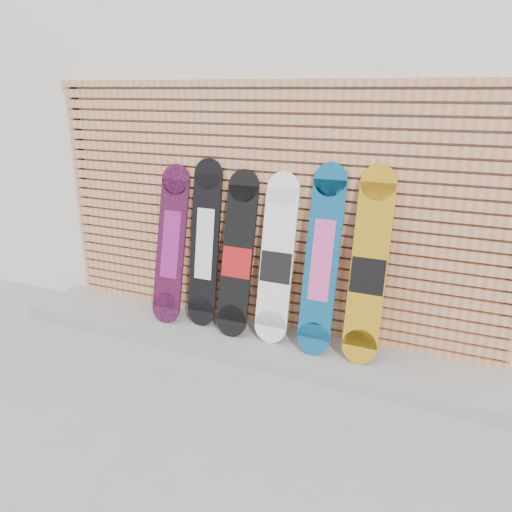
# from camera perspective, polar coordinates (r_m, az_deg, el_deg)

# --- Properties ---
(ground) EXTENTS (80.00, 80.00, 0.00)m
(ground) POSITION_cam_1_polar(r_m,az_deg,el_deg) (4.01, -2.63, -15.08)
(ground) COLOR gray
(ground) RESTS_ON ground
(building) EXTENTS (12.00, 5.00, 3.60)m
(building) POSITION_cam_1_polar(r_m,az_deg,el_deg) (6.57, 15.28, 14.34)
(building) COLOR beige
(building) RESTS_ON ground
(concrete_step) EXTENTS (4.60, 0.70, 0.12)m
(concrete_step) POSITION_cam_1_polar(r_m,az_deg,el_deg) (4.56, -0.56, -9.68)
(concrete_step) COLOR gray
(concrete_step) RESTS_ON ground
(slat_wall) EXTENTS (4.26, 0.08, 2.29)m
(slat_wall) POSITION_cam_1_polar(r_m,az_deg,el_deg) (4.40, 0.95, 5.29)
(slat_wall) COLOR #BF7A4F
(slat_wall) RESTS_ON ground
(snowboard_0) EXTENTS (0.29, 0.37, 1.45)m
(snowboard_0) POSITION_cam_1_polar(r_m,az_deg,el_deg) (4.70, -9.69, 1.30)
(snowboard_0) COLOR black
(snowboard_0) RESTS_ON concrete_step
(snowboard_1) EXTENTS (0.28, 0.29, 1.52)m
(snowboard_1) POSITION_cam_1_polar(r_m,az_deg,el_deg) (4.55, -5.86, 1.38)
(snowboard_1) COLOR black
(snowboard_1) RESTS_ON concrete_step
(snowboard_2) EXTENTS (0.29, 0.38, 1.45)m
(snowboard_2) POSITION_cam_1_polar(r_m,az_deg,el_deg) (4.38, -2.12, 0.08)
(snowboard_2) COLOR black
(snowboard_2) RESTS_ON concrete_step
(snowboard_3) EXTENTS (0.29, 0.34, 1.45)m
(snowboard_3) POSITION_cam_1_polar(r_m,az_deg,el_deg) (4.25, 2.38, -0.45)
(snowboard_3) COLOR white
(snowboard_3) RESTS_ON concrete_step
(snowboard_4) EXTENTS (0.28, 0.39, 1.55)m
(snowboard_4) POSITION_cam_1_polar(r_m,az_deg,el_deg) (4.09, 7.53, -0.50)
(snowboard_4) COLOR navy
(snowboard_4) RESTS_ON concrete_step
(snowboard_5) EXTENTS (0.28, 0.38, 1.56)m
(snowboard_5) POSITION_cam_1_polar(r_m,az_deg,el_deg) (4.02, 12.76, -1.29)
(snowboard_5) COLOR #B07E12
(snowboard_5) RESTS_ON concrete_step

